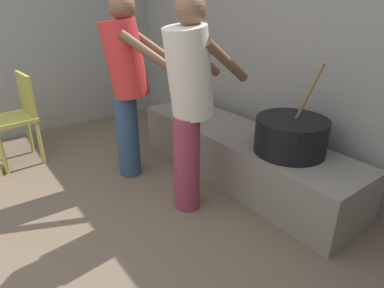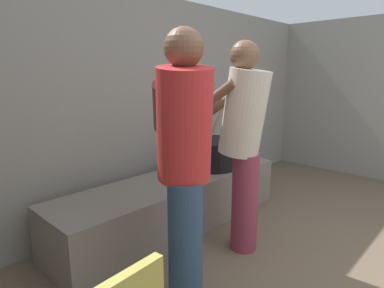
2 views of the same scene
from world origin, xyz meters
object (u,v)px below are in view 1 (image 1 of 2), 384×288
Objects in this scene: cooking_pot_main at (291,135)px; cook_in_red_shirt at (127,79)px; cook_in_cream_shirt at (190,97)px; chair_olive at (17,115)px.

cook_in_red_shirt reaches higher than cooking_pot_main.
cook_in_cream_shirt is at bearing -122.68° from cooking_pot_main.
cook_in_cream_shirt is 0.74m from cook_in_red_shirt.
cook_in_red_shirt is 1.80× the size of chair_olive.
chair_olive is at bearing -143.40° from cooking_pot_main.
cook_in_red_shirt is 1.25m from chair_olive.
cook_in_cream_shirt is at bearing 28.13° from chair_olive.
cooking_pot_main is at bearing 57.32° from cook_in_cream_shirt.
cook_in_red_shirt is at bearing -146.24° from cooking_pot_main.
cook_in_cream_shirt is 1.90m from chair_olive.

